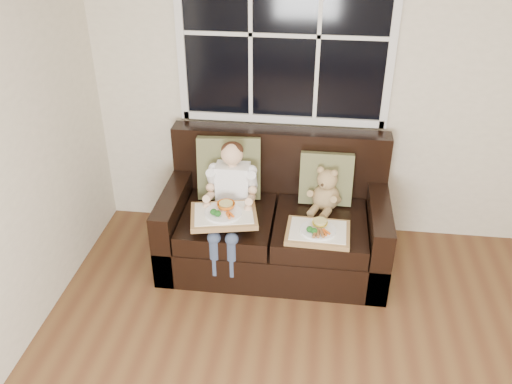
# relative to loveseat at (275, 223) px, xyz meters

# --- Properties ---
(room_walls) EXTENTS (4.52, 5.02, 2.71)m
(room_walls) POSITION_rel_loveseat_xyz_m (0.74, -2.02, 1.28)
(room_walls) COLOR beige
(room_walls) RESTS_ON ground
(window_back) EXTENTS (1.62, 0.04, 1.37)m
(window_back) POSITION_rel_loveseat_xyz_m (0.00, 0.46, 1.34)
(window_back) COLOR black
(window_back) RESTS_ON room_walls
(loveseat) EXTENTS (1.70, 0.92, 0.96)m
(loveseat) POSITION_rel_loveseat_xyz_m (0.00, 0.00, 0.00)
(loveseat) COLOR black
(loveseat) RESTS_ON ground
(pillow_left) EXTENTS (0.51, 0.28, 0.50)m
(pillow_left) POSITION_rel_loveseat_xyz_m (-0.38, 0.15, 0.38)
(pillow_left) COLOR olive
(pillow_left) RESTS_ON loveseat
(pillow_right) EXTENTS (0.40, 0.18, 0.41)m
(pillow_right) POSITION_rel_loveseat_xyz_m (0.37, 0.15, 0.34)
(pillow_right) COLOR olive
(pillow_right) RESTS_ON loveseat
(child) EXTENTS (0.37, 0.59, 0.83)m
(child) POSITION_rel_loveseat_xyz_m (-0.32, -0.12, 0.33)
(child) COLOR white
(child) RESTS_ON loveseat
(teddy_bear) EXTENTS (0.26, 0.30, 0.36)m
(teddy_bear) POSITION_rel_loveseat_xyz_m (0.38, 0.04, 0.28)
(teddy_bear) COLOR tan
(teddy_bear) RESTS_ON loveseat
(tray_left) EXTENTS (0.53, 0.45, 0.11)m
(tray_left) POSITION_rel_loveseat_xyz_m (-0.34, -0.34, 0.27)
(tray_left) COLOR #A07848
(tray_left) RESTS_ON child
(tray_right) EXTENTS (0.46, 0.35, 0.10)m
(tray_right) POSITION_rel_loveseat_xyz_m (0.33, -0.33, 0.17)
(tray_right) COLOR #A07848
(tray_right) RESTS_ON loveseat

